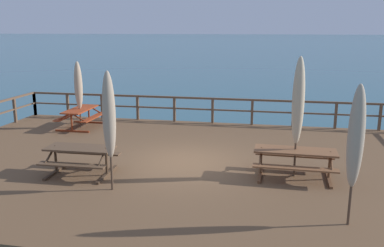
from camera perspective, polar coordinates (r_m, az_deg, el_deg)
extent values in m
plane|color=#2D5B6B|center=(12.59, -0.73, -7.95)|extent=(600.00, 600.00, 0.00)
cube|color=brown|center=(12.49, -0.73, -6.66)|extent=(16.83, 10.81, 0.60)
cube|color=brown|center=(17.17, 2.90, 3.48)|extent=(16.53, 0.09, 0.08)
cube|color=brown|center=(17.25, 2.88, 1.93)|extent=(16.53, 0.07, 0.06)
cube|color=brown|center=(20.17, -21.06, 2.55)|extent=(0.10, 0.10, 1.05)
cube|color=brown|center=(19.34, -16.90, 2.44)|extent=(0.10, 0.10, 1.05)
cube|color=brown|center=(18.62, -12.40, 2.31)|extent=(0.10, 0.10, 1.05)
cube|color=brown|center=(18.03, -7.58, 2.15)|extent=(0.10, 0.10, 1.05)
cube|color=brown|center=(17.57, -2.46, 1.97)|extent=(0.10, 0.10, 1.05)
cube|color=brown|center=(17.26, 2.88, 1.76)|extent=(0.10, 0.10, 1.05)
cube|color=brown|center=(17.11, 8.37, 1.53)|extent=(0.10, 0.10, 1.05)
cube|color=brown|center=(17.11, 13.90, 1.28)|extent=(0.10, 0.10, 1.05)
cube|color=brown|center=(17.27, 19.38, 1.03)|extent=(0.10, 0.10, 1.05)
cube|color=brown|center=(17.59, 24.71, 0.77)|extent=(0.10, 0.10, 1.05)
cube|color=brown|center=(18.94, -23.45, 1.70)|extent=(0.10, 0.10, 1.05)
cube|color=brown|center=(20.17, -21.06, 2.55)|extent=(0.10, 0.10, 1.05)
cube|color=brown|center=(11.28, 14.19, -3.69)|extent=(2.17, 0.80, 0.05)
cube|color=brown|center=(10.84, 14.18, -6.06)|extent=(2.16, 0.32, 0.04)
cube|color=brown|center=(11.90, 14.05, -4.31)|extent=(2.16, 0.32, 0.04)
cube|color=brown|center=(11.50, 9.50, -6.86)|extent=(0.11, 1.40, 0.06)
cylinder|color=brown|center=(11.39, 9.56, -5.25)|extent=(0.07, 0.07, 0.74)
cylinder|color=brown|center=(11.06, 9.53, -4.62)|extent=(0.07, 0.63, 0.37)
cylinder|color=brown|center=(11.59, 9.68, -3.79)|extent=(0.07, 0.63, 0.37)
cube|color=brown|center=(11.57, 18.47, -7.26)|extent=(0.11, 1.40, 0.06)
cylinder|color=brown|center=(11.46, 18.59, -5.66)|extent=(0.07, 0.07, 0.74)
cylinder|color=brown|center=(11.13, 18.82, -5.05)|extent=(0.07, 0.63, 0.37)
cylinder|color=brown|center=(11.66, 18.53, -4.20)|extent=(0.07, 0.63, 0.37)
cube|color=brown|center=(11.59, -15.33, -3.31)|extent=(1.87, 0.80, 0.05)
cube|color=brown|center=(11.20, -16.44, -5.57)|extent=(1.85, 0.32, 0.04)
cube|color=brown|center=(12.16, -14.13, -3.94)|extent=(1.85, 0.32, 0.04)
cube|color=#432F1F|center=(12.13, -18.33, -6.31)|extent=(0.11, 1.40, 0.06)
cylinder|color=#432F1F|center=(12.02, -18.45, -4.78)|extent=(0.07, 0.07, 0.74)
cylinder|color=#432F1F|center=(11.73, -19.16, -4.16)|extent=(0.07, 0.63, 0.37)
cylinder|color=#432F1F|center=(12.19, -17.91, -3.40)|extent=(0.07, 0.63, 0.37)
cube|color=#432F1F|center=(11.52, -11.73, -6.93)|extent=(0.11, 1.40, 0.06)
cylinder|color=#432F1F|center=(11.41, -11.81, -5.33)|extent=(0.07, 0.07, 0.74)
cylinder|color=#432F1F|center=(11.09, -12.40, -4.69)|extent=(0.07, 0.63, 0.37)
cylinder|color=#432F1F|center=(11.59, -11.36, -3.87)|extent=(0.07, 0.63, 0.37)
cube|color=#993819|center=(17.08, -15.32, 1.92)|extent=(0.78, 1.93, 0.05)
cube|color=#993819|center=(16.90, -13.55, 0.87)|extent=(0.30, 1.93, 0.04)
cube|color=#993819|center=(17.39, -16.92, 1.00)|extent=(0.30, 1.93, 0.04)
cube|color=maroon|center=(16.55, -16.35, -1.02)|extent=(1.40, 0.09, 0.06)
cylinder|color=maroon|center=(16.47, -16.42, 0.12)|extent=(0.07, 0.07, 0.74)
cylinder|color=maroon|center=(16.30, -15.59, 0.84)|extent=(0.63, 0.06, 0.37)
cylinder|color=maroon|center=(16.55, -17.34, 0.91)|extent=(0.63, 0.06, 0.37)
cube|color=maroon|center=(17.91, -14.11, 0.17)|extent=(1.40, 0.09, 0.06)
cylinder|color=maroon|center=(17.84, -14.17, 1.24)|extent=(0.07, 0.07, 0.74)
cylinder|color=maroon|center=(17.68, -13.38, 1.91)|extent=(0.63, 0.06, 0.37)
cylinder|color=maroon|center=(17.92, -15.02, 1.96)|extent=(0.63, 0.06, 0.37)
cylinder|color=#4C3828|center=(11.15, 14.42, 0.31)|extent=(0.06, 0.06, 3.07)
ellipsoid|color=#CCB793|center=(11.04, 14.58, 3.06)|extent=(0.32, 0.32, 2.33)
cylinder|color=#7A6E58|center=(11.07, 14.53, 2.17)|extent=(0.21, 0.21, 0.05)
cone|color=#4C3828|center=(10.92, 14.91, 8.54)|extent=(0.10, 0.10, 0.14)
cylinder|color=#4C3828|center=(10.10, -11.36, -1.60)|extent=(0.06, 0.06, 2.81)
ellipsoid|color=tan|center=(9.99, -11.49, 1.16)|extent=(0.32, 0.32, 2.13)
cylinder|color=#685B4C|center=(10.02, -11.45, 0.26)|extent=(0.21, 0.21, 0.05)
cone|color=#4C3828|center=(9.84, -11.75, 6.73)|extent=(0.10, 0.10, 0.14)
cylinder|color=#4C3828|center=(16.98, -15.45, 3.63)|extent=(0.06, 0.06, 2.52)
ellipsoid|color=tan|center=(16.91, -15.54, 5.12)|extent=(0.32, 0.32, 1.92)
cylinder|color=#71614F|center=(16.93, -15.51, 4.64)|extent=(0.21, 0.21, 0.05)
cone|color=#4C3828|center=(16.82, -15.73, 8.10)|extent=(0.10, 0.10, 0.14)
cylinder|color=#4C3828|center=(8.73, 21.60, -4.83)|extent=(0.06, 0.06, 2.75)
ellipsoid|color=tan|center=(8.60, 21.87, -1.74)|extent=(0.32, 0.32, 2.09)
cylinder|color=#685B4C|center=(8.64, 21.78, -2.74)|extent=(0.21, 0.21, 0.05)
cone|color=#4C3828|center=(8.42, 22.43, 4.59)|extent=(0.10, 0.10, 0.14)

